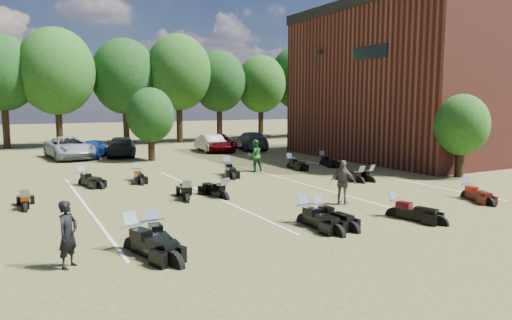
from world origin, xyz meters
TOP-DOWN VIEW (x-y plane):
  - ground at (0.00, 0.00)m, footprint 160.00×160.00m
  - car_2 at (-6.76, 19.48)m, footprint 3.22×5.86m
  - car_3 at (-3.20, 19.17)m, footprint 3.17×5.29m
  - car_4 at (-5.27, 19.18)m, footprint 2.84×4.13m
  - car_5 at (3.80, 19.27)m, footprint 1.88×4.38m
  - car_6 at (4.48, 18.94)m, footprint 3.64×5.44m
  - car_7 at (7.42, 18.94)m, footprint 3.21×5.50m
  - person_black at (-9.31, -3.62)m, footprint 0.69×0.70m
  - person_green at (1.87, 7.86)m, footprint 0.92×0.73m
  - person_grey at (0.83, -1.29)m, footprint 0.91×1.06m
  - motorcycle_1 at (-7.66, -3.03)m, footprint 1.56×2.63m
  - motorcycle_2 at (-6.97, -2.51)m, footprint 0.83×2.26m
  - motorcycle_3 at (-1.48, -2.93)m, footprint 0.85×2.20m
  - motorcycle_4 at (-2.10, -2.93)m, footprint 0.84×2.31m
  - motorcycle_5 at (1.16, -3.68)m, footprint 1.30×2.31m
  - motorcycle_6 at (6.11, -2.77)m, footprint 1.32×2.20m
  - motorcycle_8 at (-10.04, 3.28)m, footprint 0.73×2.09m
  - motorcycle_9 at (-2.82, 1.78)m, footprint 1.02×2.26m
  - motorcycle_10 at (-4.34, 1.99)m, footprint 1.23×2.32m
  - motorcycle_12 at (5.19, 1.97)m, footprint 1.27×2.28m
  - motorcycle_13 at (4.60, 2.03)m, footprint 0.72×2.11m
  - motorcycle_16 at (-7.44, 8.03)m, footprint 1.44×2.36m
  - motorcycle_17 at (-4.83, 8.16)m, footprint 0.88×2.19m
  - motorcycle_18 at (0.05, 7.69)m, footprint 1.38×2.57m
  - motorcycle_19 at (4.46, 8.15)m, footprint 0.75×2.18m
  - motorcycle_20 at (6.96, 8.26)m, footprint 0.99×2.26m
  - brick_building at (22.00, 9.00)m, footprint 25.40×15.20m
  - tree_line at (-1.00, 29.00)m, footprint 56.00×6.00m
  - young_tree_near_building at (10.50, 1.00)m, footprint 2.80×2.80m
  - young_tree_midfield at (-2.00, 15.50)m, footprint 3.20×3.20m
  - parking_lines at (-3.00, 3.00)m, footprint 20.10×14.00m

SIDE VIEW (x-z plane):
  - ground at x=0.00m, z-range 0.00..0.00m
  - motorcycle_1 at x=-7.66m, z-range -0.70..0.70m
  - motorcycle_2 at x=-6.97m, z-range -0.62..0.62m
  - motorcycle_3 at x=-1.48m, z-range -0.60..0.60m
  - motorcycle_4 at x=-2.10m, z-range -0.63..0.63m
  - motorcycle_5 at x=1.16m, z-range -0.61..0.61m
  - motorcycle_6 at x=6.11m, z-range -0.59..0.59m
  - motorcycle_8 at x=-10.04m, z-range -0.58..0.58m
  - motorcycle_9 at x=-2.82m, z-range -0.61..0.61m
  - motorcycle_10 at x=-4.34m, z-range -0.62..0.62m
  - motorcycle_12 at x=5.19m, z-range -0.60..0.60m
  - motorcycle_13 at x=4.60m, z-range -0.58..0.58m
  - motorcycle_16 at x=-7.44m, z-range -0.63..0.63m
  - motorcycle_17 at x=-4.83m, z-range -0.60..0.60m
  - motorcycle_18 at x=0.05m, z-range -0.68..0.68m
  - motorcycle_19 at x=4.46m, z-range -0.60..0.60m
  - motorcycle_20 at x=6.96m, z-range -0.61..0.61m
  - parking_lines at x=-3.00m, z-range 0.00..0.01m
  - car_4 at x=-5.27m, z-range 0.00..1.31m
  - car_6 at x=4.48m, z-range 0.00..1.39m
  - car_5 at x=3.80m, z-range 0.00..1.40m
  - car_3 at x=-3.20m, z-range 0.00..1.43m
  - car_7 at x=7.42m, z-range 0.00..1.50m
  - car_2 at x=-6.76m, z-range 0.00..1.56m
  - person_black at x=-9.31m, z-range 0.00..1.62m
  - person_grey at x=0.83m, z-range 0.00..1.71m
  - person_green at x=1.87m, z-range 0.00..1.83m
  - young_tree_near_building at x=10.50m, z-range 0.67..4.83m
  - young_tree_midfield at x=-2.00m, z-range 0.74..5.44m
  - brick_building at x=22.00m, z-range 0.01..10.71m
  - tree_line at x=-1.00m, z-range 1.42..11.20m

